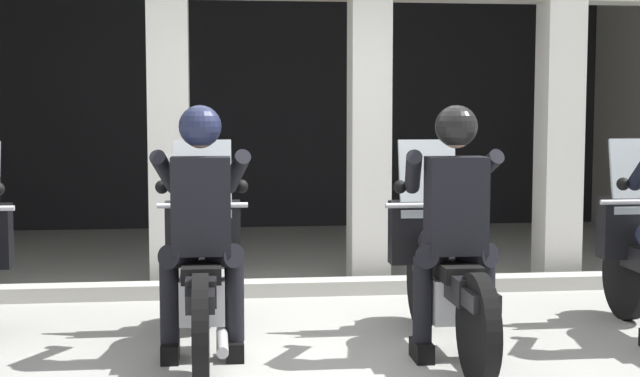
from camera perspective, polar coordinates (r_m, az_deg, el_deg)
ground_plane at (r=8.95m, az=-2.09°, el=-5.00°), size 80.00×80.00×0.00m
station_building at (r=10.27m, az=-3.91°, el=7.34°), size 9.92×4.57×3.12m
kerb_strip at (r=7.68m, az=-2.86°, el=-6.25°), size 9.42×0.24×0.12m
motorcycle_center_left at (r=5.98m, az=-7.37°, el=-5.24°), size 0.62×2.04×1.35m
police_officer_center_left at (r=5.63m, az=-7.47°, el=-1.37°), size 0.63×0.61×1.58m
motorcycle_center_right at (r=6.00m, az=7.70°, el=-5.20°), size 0.62×2.04×1.35m
police_officer_center_right at (r=5.67m, az=8.45°, el=-1.35°), size 0.63×0.61×1.58m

